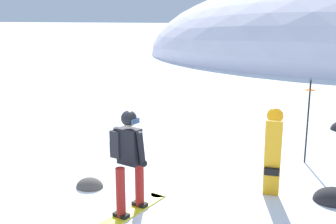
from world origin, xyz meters
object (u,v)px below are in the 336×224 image
at_px(snowboarder_main, 128,159).
at_px(rock_mid, 90,187).
at_px(rock_dark, 333,201).
at_px(spare_snowboard, 273,155).
at_px(piste_marker_near, 308,115).

distance_m(snowboarder_main, rock_mid, 1.59).
bearing_deg(rock_dark, snowboarder_main, -158.24).
bearing_deg(spare_snowboard, snowboarder_main, -153.22).
relative_size(rock_dark, rock_mid, 1.33).
xyz_separation_m(rock_dark, rock_mid, (-4.34, -0.56, 0.00)).
bearing_deg(rock_mid, piste_marker_near, 32.20).
distance_m(rock_dark, rock_mid, 4.38).
bearing_deg(spare_snowboard, piste_marker_near, 72.52).
height_order(rock_dark, rock_mid, rock_dark).
height_order(snowboarder_main, piste_marker_near, piste_marker_near).
height_order(snowboarder_main, rock_mid, snowboarder_main).
height_order(spare_snowboard, rock_dark, spare_snowboard).
relative_size(snowboarder_main, spare_snowboard, 1.09).
xyz_separation_m(snowboarder_main, piste_marker_near, (2.88, 3.23, 0.15)).
relative_size(piste_marker_near, rock_mid, 3.61).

